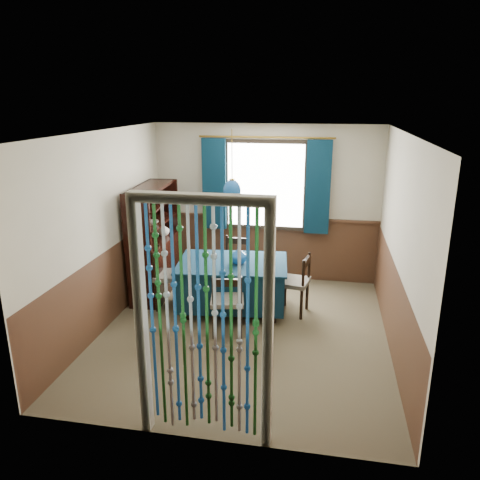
% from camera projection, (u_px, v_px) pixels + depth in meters
% --- Properties ---
extents(floor, '(4.00, 4.00, 0.00)m').
position_uv_depth(floor, '(244.00, 332.00, 5.99)').
color(floor, brown).
rests_on(floor, ground).
extents(ceiling, '(4.00, 4.00, 0.00)m').
position_uv_depth(ceiling, '(244.00, 132.00, 5.26)').
color(ceiling, silver).
rests_on(ceiling, ground).
extents(wall_back, '(3.60, 0.00, 3.60)m').
position_uv_depth(wall_back, '(266.00, 203.00, 7.51)').
color(wall_back, '#BDB39A').
rests_on(wall_back, ground).
extents(wall_front, '(3.60, 0.00, 3.60)m').
position_uv_depth(wall_front, '(201.00, 309.00, 3.74)').
color(wall_front, '#BDB39A').
rests_on(wall_front, ground).
extents(wall_left, '(0.00, 4.00, 4.00)m').
position_uv_depth(wall_left, '(105.00, 231.00, 5.94)').
color(wall_left, '#BDB39A').
rests_on(wall_left, ground).
extents(wall_right, '(0.00, 4.00, 4.00)m').
position_uv_depth(wall_right, '(400.00, 247.00, 5.31)').
color(wall_right, '#BDB39A').
rests_on(wall_right, ground).
extents(wainscot_back, '(3.60, 0.00, 3.60)m').
position_uv_depth(wainscot_back, '(265.00, 248.00, 7.71)').
color(wainscot_back, '#482B1B').
rests_on(wainscot_back, ground).
extents(wainscot_front, '(3.60, 0.00, 3.60)m').
position_uv_depth(wainscot_front, '(203.00, 389.00, 3.98)').
color(wainscot_front, '#482B1B').
rests_on(wainscot_front, ground).
extents(wainscot_left, '(0.00, 4.00, 4.00)m').
position_uv_depth(wainscot_left, '(111.00, 286.00, 6.15)').
color(wainscot_left, '#482B1B').
rests_on(wainscot_left, ground).
extents(wainscot_right, '(0.00, 4.00, 4.00)m').
position_uv_depth(wainscot_right, '(392.00, 307.00, 5.53)').
color(wainscot_right, '#482B1B').
rests_on(wainscot_right, ground).
extents(window, '(1.32, 0.12, 1.42)m').
position_uv_depth(window, '(266.00, 185.00, 7.37)').
color(window, black).
rests_on(window, wall_back).
extents(doorway, '(1.16, 0.12, 2.18)m').
position_uv_depth(doorway, '(203.00, 328.00, 3.86)').
color(doorway, silver).
rests_on(doorway, ground).
extents(dining_table, '(1.58, 1.18, 0.71)m').
position_uv_depth(dining_table, '(233.00, 282.00, 6.51)').
color(dining_table, '#0A2233').
rests_on(dining_table, floor).
extents(chair_near, '(0.48, 0.46, 0.83)m').
position_uv_depth(chair_near, '(227.00, 302.00, 5.82)').
color(chair_near, black).
rests_on(chair_near, floor).
extents(chair_far, '(0.42, 0.40, 0.83)m').
position_uv_depth(chair_far, '(235.00, 263.00, 7.19)').
color(chair_far, black).
rests_on(chair_far, floor).
extents(chair_left, '(0.48, 0.49, 0.88)m').
position_uv_depth(chair_left, '(168.00, 276.00, 6.60)').
color(chair_left, black).
rests_on(chair_left, floor).
extents(chair_right, '(0.47, 0.48, 0.85)m').
position_uv_depth(chair_right, '(296.00, 282.00, 6.40)').
color(chair_right, black).
rests_on(chair_right, floor).
extents(sideboard, '(0.53, 1.29, 1.66)m').
position_uv_depth(sideboard, '(154.00, 256.00, 7.06)').
color(sideboard, black).
rests_on(sideboard, floor).
extents(pendant_lamp, '(0.24, 0.24, 0.94)m').
position_uv_depth(pendant_lamp, '(232.00, 191.00, 6.13)').
color(pendant_lamp, olive).
rests_on(pendant_lamp, ceiling).
extents(vase_table, '(0.24, 0.24, 0.22)m').
position_uv_depth(vase_table, '(239.00, 256.00, 6.34)').
color(vase_table, '#144A8C').
rests_on(vase_table, dining_table).
extents(bowl_shelf, '(0.31, 0.31, 0.06)m').
position_uv_depth(bowl_shelf, '(151.00, 222.00, 6.70)').
color(bowl_shelf, beige).
rests_on(bowl_shelf, sideboard).
extents(vase_sideboard, '(0.26, 0.26, 0.21)m').
position_uv_depth(vase_sideboard, '(163.00, 229.00, 7.23)').
color(vase_sideboard, beige).
rests_on(vase_sideboard, sideboard).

